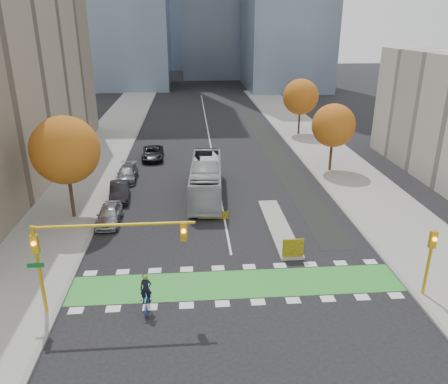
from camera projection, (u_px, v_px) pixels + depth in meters
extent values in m
plane|color=black|center=(239.00, 299.00, 24.74)|extent=(300.00, 300.00, 0.00)
cube|color=gray|center=(79.00, 183.00, 42.32)|extent=(7.00, 120.00, 0.15)
cube|color=gray|center=(350.00, 176.00, 44.28)|extent=(7.00, 120.00, 0.15)
cube|color=gray|center=(115.00, 182.00, 42.57)|extent=(0.30, 120.00, 0.16)
cube|color=gray|center=(316.00, 177.00, 44.02)|extent=(0.30, 120.00, 0.16)
cube|color=green|center=(237.00, 284.00, 26.13)|extent=(20.00, 3.00, 0.01)
cube|color=silver|center=(208.00, 133.00, 61.91)|extent=(0.15, 70.00, 0.01)
cube|color=black|center=(273.00, 151.00, 53.16)|extent=(2.50, 50.00, 0.01)
cube|color=gray|center=(278.00, 226.00, 33.36)|extent=(1.60, 10.00, 0.16)
cube|color=yellow|center=(293.00, 248.00, 28.64)|extent=(1.40, 0.12, 1.30)
cylinder|color=#332114|center=(70.00, 187.00, 34.07)|extent=(0.28, 0.28, 5.25)
sphere|color=#AD4D15|center=(65.00, 150.00, 32.98)|extent=(5.20, 5.20, 5.20)
cylinder|color=#332114|center=(331.00, 150.00, 45.23)|extent=(0.28, 0.28, 4.55)
sphere|color=#AD4D15|center=(333.00, 125.00, 44.29)|extent=(4.40, 4.40, 4.40)
cylinder|color=#332114|center=(299.00, 117.00, 60.07)|extent=(0.28, 0.28, 4.90)
sphere|color=#AD4D15|center=(301.00, 97.00, 59.06)|extent=(4.80, 4.80, 4.80)
cylinder|color=#BF9914|center=(40.00, 271.00, 22.57)|extent=(0.20, 0.20, 5.20)
cylinder|color=#BF9914|center=(114.00, 225.00, 21.96)|extent=(8.20, 0.16, 0.16)
cube|color=#BF9914|center=(35.00, 244.00, 21.99)|extent=(0.35, 0.28, 1.00)
sphere|color=orange|center=(33.00, 244.00, 21.79)|extent=(0.22, 0.22, 0.22)
cube|color=#BF9914|center=(184.00, 232.00, 22.39)|extent=(0.35, 0.28, 1.00)
sphere|color=orange|center=(184.00, 231.00, 22.19)|extent=(0.22, 0.22, 0.22)
cube|color=#0C5926|center=(35.00, 265.00, 21.98)|extent=(0.85, 0.04, 0.25)
cylinder|color=#BF9914|center=(428.00, 265.00, 24.31)|extent=(0.18, 0.18, 4.00)
cube|color=#BF9914|center=(433.00, 240.00, 23.73)|extent=(0.35, 0.28, 1.00)
sphere|color=orange|center=(435.00, 239.00, 23.53)|extent=(0.22, 0.22, 0.22)
imported|color=navy|center=(147.00, 302.00, 23.57)|extent=(0.73, 1.95, 1.02)
imported|color=black|center=(146.00, 289.00, 23.26)|extent=(0.64, 0.43, 1.73)
sphere|color=#597F2D|center=(145.00, 277.00, 23.00)|extent=(0.29, 0.29, 0.29)
imported|color=#ABB2B3|center=(206.00, 179.00, 39.04)|extent=(3.37, 11.53, 3.17)
imported|color=#9F9FA4|center=(109.00, 214.00, 33.85)|extent=(1.76, 4.31, 1.46)
imported|color=black|center=(119.00, 191.00, 38.50)|extent=(2.00, 4.62, 1.48)
imported|color=#55545A|center=(127.00, 174.00, 43.17)|extent=(1.91, 4.62, 1.34)
imported|color=black|center=(153.00, 153.00, 49.84)|extent=(2.53, 5.16, 1.41)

